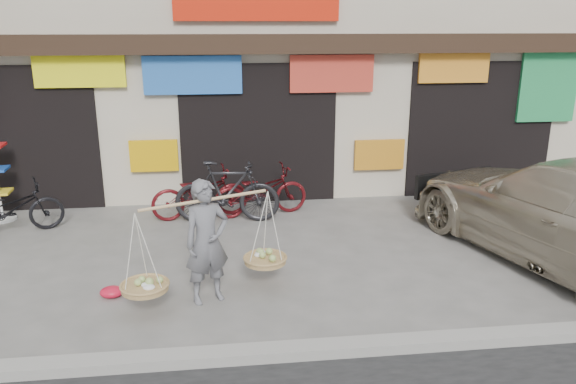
{
  "coord_description": "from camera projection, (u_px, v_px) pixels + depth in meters",
  "views": [
    {
      "loc": [
        -0.71,
        -7.2,
        3.42
      ],
      "look_at": [
        0.26,
        0.9,
        0.95
      ],
      "focal_mm": 35.0,
      "sensor_mm": 36.0,
      "label": 1
    }
  ],
  "objects": [
    {
      "name": "ground",
      "position": [
        277.0,
        276.0,
        7.91
      ],
      "size": [
        70.0,
        70.0,
        0.0
      ],
      "primitive_type": "plane",
      "color": "slate",
      "rests_on": "ground"
    },
    {
      "name": "bike_3",
      "position": [
        260.0,
        191.0,
        10.28
      ],
      "size": [
        1.85,
        0.96,
        0.93
      ],
      "primitive_type": "imported",
      "rotation": [
        0.0,
        0.0,
        1.78
      ],
      "color": "#4C0D10",
      "rests_on": "ground"
    },
    {
      "name": "bike_1",
      "position": [
        227.0,
        192.0,
        9.91
      ],
      "size": [
        1.89,
        0.68,
        1.11
      ],
      "primitive_type": "imported",
      "rotation": [
        0.0,
        0.0,
        1.48
      ],
      "color": "black",
      "rests_on": "ground"
    },
    {
      "name": "kerb",
      "position": [
        296.0,
        351.0,
        6.0
      ],
      "size": [
        70.0,
        0.25,
        0.12
      ],
      "primitive_type": "cube",
      "color": "gray",
      "rests_on": "ground"
    },
    {
      "name": "shophouse_block",
      "position": [
        248.0,
        21.0,
        13.01
      ],
      "size": [
        14.0,
        6.32,
        7.0
      ],
      "color": "#C0B49C",
      "rests_on": "ground"
    },
    {
      "name": "red_bag",
      "position": [
        112.0,
        292.0,
        7.28
      ],
      "size": [
        0.31,
        0.25,
        0.14
      ],
      "primitive_type": "ellipsoid",
      "color": "red",
      "rests_on": "ground"
    },
    {
      "name": "suv",
      "position": [
        572.0,
        211.0,
        8.15
      ],
      "size": [
        3.69,
        5.88,
        1.59
      ],
      "rotation": [
        0.0,
        0.0,
        3.43
      ],
      "color": "#B1A68F",
      "rests_on": "ground"
    },
    {
      "name": "bike_2",
      "position": [
        200.0,
        193.0,
        10.15
      ],
      "size": [
        1.85,
        0.96,
        0.93
      ],
      "primitive_type": "imported",
      "rotation": [
        0.0,
        0.0,
        1.78
      ],
      "color": "#4C0D10",
      "rests_on": "ground"
    },
    {
      "name": "bike_0",
      "position": [
        9.0,
        210.0,
        9.31
      ],
      "size": [
        1.8,
        1.25,
        0.9
      ],
      "primitive_type": "imported",
      "rotation": [
        0.0,
        0.0,
        2.0
      ],
      "color": "black",
      "rests_on": "ground"
    },
    {
      "name": "street_vendor",
      "position": [
        207.0,
        247.0,
        7.01
      ],
      "size": [
        2.06,
        1.19,
        1.6
      ],
      "rotation": [
        0.0,
        0.0,
        0.4
      ],
      "color": "slate",
      "rests_on": "ground"
    }
  ]
}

